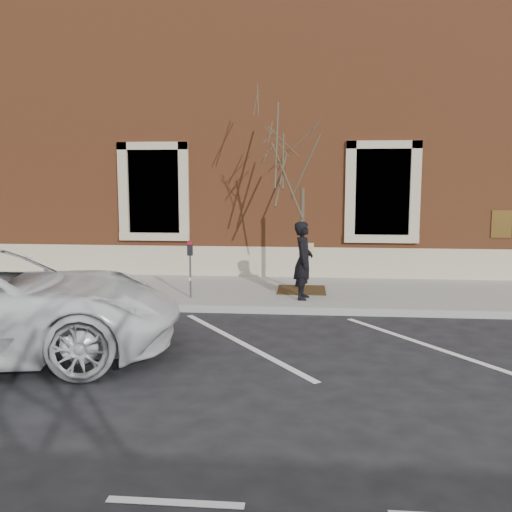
# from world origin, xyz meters

# --- Properties ---
(ground) EXTENTS (120.00, 120.00, 0.00)m
(ground) POSITION_xyz_m (0.00, 0.00, 0.00)
(ground) COLOR #28282B
(ground) RESTS_ON ground
(sidewalk_near) EXTENTS (40.00, 3.50, 0.15)m
(sidewalk_near) POSITION_xyz_m (0.00, 1.75, 0.07)
(sidewalk_near) COLOR gray
(sidewalk_near) RESTS_ON ground
(curb_near) EXTENTS (40.00, 0.12, 0.15)m
(curb_near) POSITION_xyz_m (0.00, -0.05, 0.07)
(curb_near) COLOR #9E9E99
(curb_near) RESTS_ON ground
(parking_stripes) EXTENTS (28.00, 4.40, 0.01)m
(parking_stripes) POSITION_xyz_m (0.00, -2.20, 0.00)
(parking_stripes) COLOR silver
(parking_stripes) RESTS_ON ground
(building_civic) EXTENTS (40.00, 8.62, 8.00)m
(building_civic) POSITION_xyz_m (0.00, 7.74, 4.00)
(building_civic) COLOR brown
(building_civic) RESTS_ON ground
(man) EXTENTS (0.47, 0.66, 1.69)m
(man) POSITION_xyz_m (1.01, 0.75, 0.99)
(man) COLOR black
(man) RESTS_ON sidewalk_near
(parking_meter) EXTENTS (0.11, 0.09, 1.24)m
(parking_meter) POSITION_xyz_m (-1.45, 0.63, 1.01)
(parking_meter) COLOR #595B60
(parking_meter) RESTS_ON sidewalk_near
(tree_grate) EXTENTS (1.11, 1.11, 0.03)m
(tree_grate) POSITION_xyz_m (0.97, 1.67, 0.16)
(tree_grate) COLOR #3D2A13
(tree_grate) RESTS_ON sidewalk_near
(sapling) EXTENTS (2.60, 2.60, 4.34)m
(sapling) POSITION_xyz_m (0.97, 1.67, 3.19)
(sapling) COLOR brown
(sapling) RESTS_ON sidewalk_near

